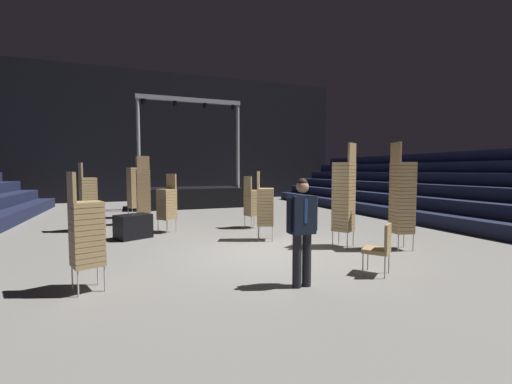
# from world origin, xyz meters

# --- Properties ---
(ground_plane) EXTENTS (22.00, 30.00, 0.10)m
(ground_plane) POSITION_xyz_m (0.00, 0.00, -0.05)
(ground_plane) COLOR slate
(arena_end_wall) EXTENTS (22.00, 0.30, 8.00)m
(arena_end_wall) POSITION_xyz_m (0.00, 15.00, 4.00)
(arena_end_wall) COLOR black
(arena_end_wall) RESTS_ON ground_plane
(bleacher_bank_right) EXTENTS (4.50, 24.00, 2.70)m
(bleacher_bank_right) POSITION_xyz_m (8.75, 1.00, 1.35)
(bleacher_bank_right) COLOR #191E38
(bleacher_bank_right) RESTS_ON ground_plane
(stage_riser) EXTENTS (5.31, 2.59, 5.39)m
(stage_riser) POSITION_xyz_m (0.00, 10.44, 0.62)
(stage_riser) COLOR black
(stage_riser) RESTS_ON ground_plane
(man_with_tie) EXTENTS (0.57, 0.24, 1.78)m
(man_with_tie) POSITION_xyz_m (-0.23, -2.36, 1.01)
(man_with_tie) COLOR black
(man_with_tie) RESTS_ON ground_plane
(chair_stack_front_left) EXTENTS (0.58, 0.58, 1.88)m
(chair_stack_front_left) POSITION_xyz_m (0.60, 1.28, 0.94)
(chair_stack_front_left) COLOR #B2B5BA
(chair_stack_front_left) RESTS_ON ground_plane
(chair_stack_front_right) EXTENTS (0.52, 0.52, 2.56)m
(chair_stack_front_right) POSITION_xyz_m (3.24, -0.89, 1.28)
(chair_stack_front_right) COLOR #B2B5BA
(chair_stack_front_right) RESTS_ON ground_plane
(chair_stack_mid_left) EXTENTS (0.46, 0.46, 2.39)m
(chair_stack_mid_left) POSITION_xyz_m (-2.39, 5.24, 1.19)
(chair_stack_mid_left) COLOR #B2B5BA
(chair_stack_mid_left) RESTS_ON ground_plane
(chair_stack_mid_right) EXTENTS (0.58, 0.58, 2.48)m
(chair_stack_mid_right) POSITION_xyz_m (-2.65, 7.12, 1.24)
(chair_stack_mid_right) COLOR #B2B5BA
(chair_stack_mid_right) RESTS_ON ground_plane
(chair_stack_mid_centre) EXTENTS (0.61, 0.61, 1.79)m
(chair_stack_mid_centre) POSITION_xyz_m (-1.78, 3.41, 0.90)
(chair_stack_mid_centre) COLOR #B2B5BA
(chair_stack_mid_centre) RESTS_ON ground_plane
(chair_stack_rear_left) EXTENTS (0.54, 0.54, 1.71)m
(chair_stack_rear_left) POSITION_xyz_m (0.95, 3.26, 0.86)
(chair_stack_rear_left) COLOR #B2B5BA
(chair_stack_rear_left) RESTS_ON ground_plane
(chair_stack_rear_right) EXTENTS (0.56, 0.56, 1.88)m
(chair_stack_rear_right) POSITION_xyz_m (-3.49, -1.34, 0.94)
(chair_stack_rear_right) COLOR #B2B5BA
(chair_stack_rear_right) RESTS_ON ground_plane
(chair_stack_rear_centre) EXTENTS (0.61, 0.61, 2.56)m
(chair_stack_rear_centre) POSITION_xyz_m (2.11, -0.16, 1.28)
(chair_stack_rear_centre) COLOR #B2B5BA
(chair_stack_rear_centre) RESTS_ON ground_plane
(chair_stack_aisle_left) EXTENTS (0.55, 0.55, 2.14)m
(chair_stack_aisle_left) POSITION_xyz_m (-4.05, 4.49, 1.07)
(chair_stack_aisle_left) COLOR #B2B5BA
(chair_stack_aisle_left) RESTS_ON ground_plane
(equipment_road_case) EXTENTS (1.08, 0.95, 0.67)m
(equipment_road_case) POSITION_xyz_m (-2.77, 2.79, 0.33)
(equipment_road_case) COLOR black
(equipment_road_case) RESTS_ON ground_plane
(loose_chair_near_man) EXTENTS (0.62, 0.62, 0.95)m
(loose_chair_near_man) POSITION_xyz_m (1.40, -2.30, 0.53)
(loose_chair_near_man) COLOR #B2B5BA
(loose_chair_near_man) RESTS_ON ground_plane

